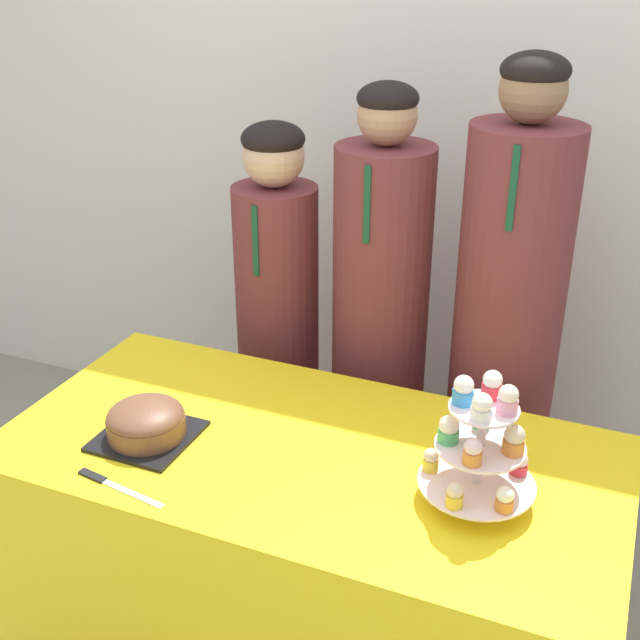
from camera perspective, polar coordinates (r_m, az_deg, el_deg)
wall_back at (r=2.82m, az=9.02°, el=14.25°), size 9.00×0.06×2.70m
table at (r=2.24m, az=-0.80°, el=-17.06°), size 1.53×0.75×0.75m
round_cake at (r=2.06m, az=-12.28°, el=-7.08°), size 0.23×0.23×0.10m
cake_knife at (r=1.95m, az=-14.93°, el=-11.10°), size 0.25×0.06×0.01m
cupcake_stand at (r=1.78m, az=11.36°, el=-8.49°), size 0.26×0.26×0.31m
student_0 at (r=2.67m, az=-3.00°, el=-1.42°), size 0.27×0.27×1.40m
student_1 at (r=2.53m, az=4.22°, el=-1.84°), size 0.30×0.30×1.54m
student_2 at (r=2.43m, az=12.92°, el=-2.47°), size 0.31×0.32×1.64m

